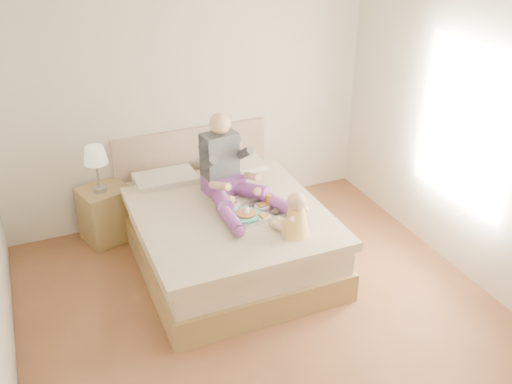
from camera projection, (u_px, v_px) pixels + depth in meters
name	position (u px, v px, depth m)	size (l,w,h in m)	color
room	(281.00, 159.00, 4.16)	(4.02, 4.22, 2.71)	brown
bed	(224.00, 229.00, 5.57)	(1.70, 2.18, 1.00)	olive
nightstand	(106.00, 213.00, 5.88)	(0.57, 0.54, 0.58)	olive
lamp	(95.00, 158.00, 5.53)	(0.24, 0.24, 0.48)	#A8AAAF
adult	(229.00, 174.00, 5.41)	(0.71, 1.06, 0.84)	#7B3B93
tray	(255.00, 211.00, 5.22)	(0.50, 0.42, 0.13)	#A8AAAF
baby	(295.00, 217.00, 4.86)	(0.32, 0.36, 0.41)	#EEBE4B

